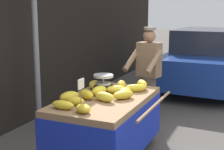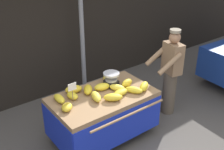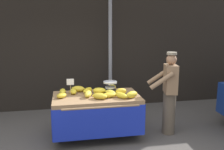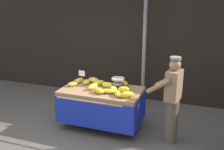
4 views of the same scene
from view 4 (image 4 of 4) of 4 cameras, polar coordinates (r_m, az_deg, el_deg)
ground_plane at (r=5.17m, az=-8.24°, el=-15.23°), size 60.00×60.00×0.00m
back_wall at (r=7.13m, az=2.23°, el=9.54°), size 16.00×0.24×3.65m
street_pole at (r=6.46m, az=7.22°, el=7.29°), size 0.09×0.09×3.35m
banana_cart at (r=5.52m, az=-2.34°, el=-5.51°), size 1.72×1.19×0.87m
weighing_scale at (r=5.46m, az=1.36°, el=-1.80°), size 0.28×0.28×0.24m
price_sign at (r=5.63m, az=-6.76°, el=0.07°), size 0.14×0.01×0.34m
banana_bunch_0 at (r=4.97m, az=3.38°, el=-4.40°), size 0.30×0.26×0.13m
banana_bunch_1 at (r=5.77m, az=-5.73°, el=-1.55°), size 0.16×0.24×0.10m
banana_bunch_2 at (r=5.85m, az=-4.14°, el=-1.13°), size 0.32×0.24×0.12m
banana_bunch_3 at (r=5.19m, az=-0.82°, el=-3.62°), size 0.30×0.17×0.10m
banana_bunch_4 at (r=5.05m, az=1.23°, el=-4.14°), size 0.26×0.31×0.11m
banana_bunch_5 at (r=5.20m, az=-2.99°, el=-3.48°), size 0.34×0.30×0.11m
banana_bunch_6 at (r=5.67m, az=-8.83°, el=-2.02°), size 0.26×0.26×0.10m
banana_bunch_7 at (r=5.24m, az=2.61°, el=-3.22°), size 0.25×0.17×0.13m
banana_bunch_8 at (r=5.30m, az=0.33°, el=-3.10°), size 0.26×0.30×0.11m
banana_bunch_9 at (r=5.61m, az=2.44°, el=-1.90°), size 0.27×0.24×0.12m
banana_bunch_10 at (r=5.43m, az=-4.26°, el=-2.60°), size 0.20×0.31×0.12m
banana_bunch_11 at (r=5.51m, az=-1.04°, el=-2.24°), size 0.29×0.20×0.12m
banana_bunch_12 at (r=5.89m, az=-7.37°, el=-1.20°), size 0.13×0.29×0.10m
banana_bunch_13 at (r=5.65m, az=-2.99°, el=-1.79°), size 0.27×0.32×0.12m
vendor_person at (r=5.00m, az=13.22°, el=-5.48°), size 0.64×0.60×1.71m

